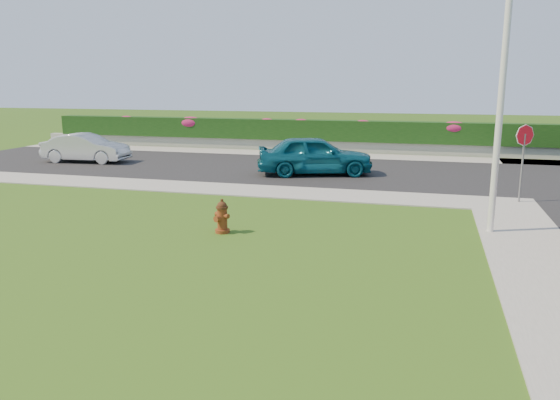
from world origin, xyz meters
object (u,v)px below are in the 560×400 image
(sedan_teal, at_px, (315,155))
(stop_sign, at_px, (524,145))
(sedan_silver, at_px, (86,148))
(utility_pole, at_px, (499,120))
(fire_hydrant, at_px, (222,217))

(sedan_teal, distance_m, stop_sign, 8.05)
(sedan_silver, xyz_separation_m, utility_pole, (17.04, -7.97, 2.11))
(sedan_silver, bearing_deg, stop_sign, -106.70)
(sedan_teal, height_order, stop_sign, stop_sign)
(fire_hydrant, xyz_separation_m, sedan_teal, (0.48, 9.09, 0.42))
(sedan_teal, height_order, sedan_silver, sedan_teal)
(sedan_teal, distance_m, sedan_silver, 11.05)
(utility_pole, bearing_deg, stop_sign, 72.71)
(fire_hydrant, bearing_deg, sedan_teal, 111.93)
(fire_hydrant, distance_m, utility_pole, 7.14)
(fire_hydrant, relative_size, sedan_silver, 0.22)
(fire_hydrant, xyz_separation_m, utility_pole, (6.49, 1.76, 2.40))
(sedan_teal, relative_size, sedan_silver, 1.16)
(fire_hydrant, height_order, utility_pole, utility_pole)
(sedan_teal, bearing_deg, stop_sign, -133.28)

